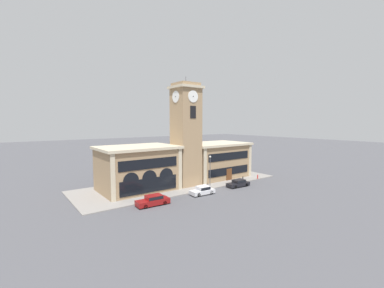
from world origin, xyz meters
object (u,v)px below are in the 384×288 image
at_px(bollard, 243,179).
at_px(parked_car_near, 153,200).
at_px(parked_car_mid, 203,190).
at_px(fire_hydrant, 258,177).
at_px(parked_car_far, 238,183).
at_px(street_lamp, 210,167).

bearing_deg(bollard, parked_car_near, -174.83).
distance_m(parked_car_mid, fire_hydrant, 16.50).
distance_m(parked_car_mid, parked_car_far, 8.60).
xyz_separation_m(parked_car_near, parked_car_mid, (9.19, 0.00, -0.03)).
xyz_separation_m(parked_car_mid, parked_car_far, (8.60, -0.00, -0.04)).
height_order(parked_car_near, parked_car_far, parked_car_near).
distance_m(parked_car_near, parked_car_mid, 9.19).
xyz_separation_m(parked_car_far, street_lamp, (-5.24, 1.99, 3.30)).
xyz_separation_m(parked_car_mid, bollard, (11.94, 1.91, -0.07)).
height_order(parked_car_mid, bollard, parked_car_mid).
xyz_separation_m(parked_car_far, bollard, (3.34, 1.91, -0.03)).
xyz_separation_m(parked_car_near, parked_car_far, (17.79, 0.00, -0.08)).
relative_size(parked_car_far, fire_hydrant, 5.29).
bearing_deg(bollard, parked_car_far, -150.21).
bearing_deg(street_lamp, fire_hydrant, -0.81).
relative_size(street_lamp, bollard, 5.53).
bearing_deg(street_lamp, parked_car_far, -20.79).
bearing_deg(fire_hydrant, parked_car_mid, -173.72).
relative_size(parked_car_near, bollard, 4.64).
height_order(parked_car_near, parked_car_mid, parked_car_near).
distance_m(parked_car_near, street_lamp, 13.11).
bearing_deg(parked_car_near, bollard, -171.90).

